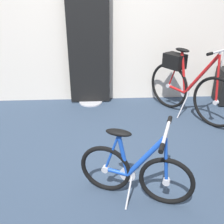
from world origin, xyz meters
name	(u,v)px	position (x,y,z in m)	size (l,w,h in m)	color
ground_plane	(102,168)	(0.00, 0.00, 0.00)	(6.47, 6.47, 0.00)	#2D3D51
floor_banner_stand	(89,53)	(-0.15, 1.66, 0.78)	(0.60, 0.36, 1.74)	#B7B7BC
folding_bike_foreground	(135,171)	(0.27, -0.41, 0.28)	(0.95, 0.53, 0.71)	black
display_bike_left	(187,84)	(1.20, 1.19, 0.45)	(0.88, 1.19, 1.00)	black
rolling_suitcase	(224,86)	(1.89, 1.54, 0.28)	(0.21, 0.37, 0.83)	black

